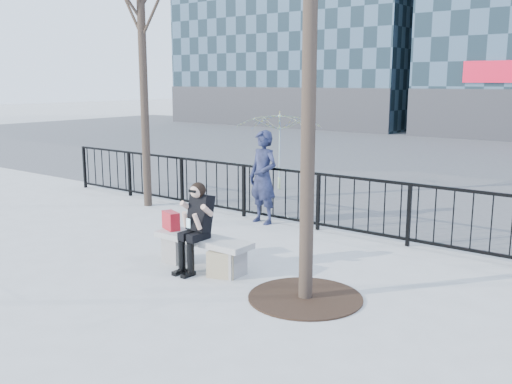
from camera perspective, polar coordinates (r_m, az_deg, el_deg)
The scene contains 10 objects.
ground at distance 8.78m, azimuth -5.30°, elevation -7.56°, with size 120.00×120.00×0.00m, color #9F9F9A.
street_surface at distance 22.02m, azimuth 22.20°, elevation 2.97°, with size 60.00×23.00×0.01m, color #474747.
railing at distance 10.95m, azimuth 5.34°, elevation -0.80°, with size 14.00×0.06×1.10m.
tree_grate at distance 7.61m, azimuth 4.95°, elevation -10.46°, with size 1.50×1.50×0.02m, color black.
bench_main at distance 8.69m, azimuth -5.33°, elevation -5.68°, with size 1.65×0.46×0.49m.
seated_woman at distance 8.47m, azimuth -6.11°, elevation -3.53°, with size 0.50×0.64×1.34m.
handbag at distance 9.08m, azimuth -8.51°, elevation -2.84°, with size 0.35×0.16×0.28m, color #A5141E.
shopping_bag at distance 8.28m, azimuth -3.50°, elevation -7.30°, with size 0.41×0.15×0.38m, color tan.
standing_man at distance 11.24m, azimuth 0.72°, elevation 1.49°, with size 0.68×0.44×1.85m, color black.
vendor_umbrella at distance 14.70m, azimuth 2.25°, elevation 4.13°, with size 2.22×2.27×2.04m, color yellow.
Camera 1 is at (5.67, -6.09, 2.80)m, focal length 40.00 mm.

